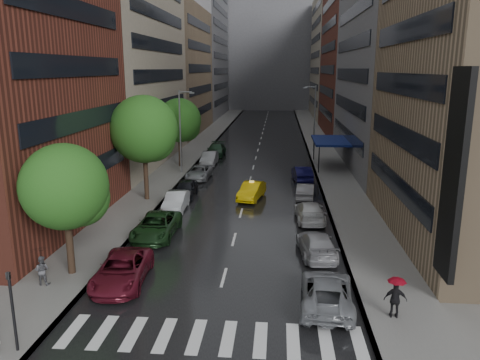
% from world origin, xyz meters
% --- Properties ---
extents(ground, '(220.00, 220.00, 0.00)m').
position_xyz_m(ground, '(0.00, 0.00, 0.00)').
color(ground, gray).
rests_on(ground, ground).
extents(road, '(14.00, 140.00, 0.01)m').
position_xyz_m(road, '(0.00, 50.00, 0.01)').
color(road, black).
rests_on(road, ground).
extents(sidewalk_left, '(4.00, 140.00, 0.15)m').
position_xyz_m(sidewalk_left, '(-9.00, 50.00, 0.07)').
color(sidewalk_left, gray).
rests_on(sidewalk_left, ground).
extents(sidewalk_right, '(4.00, 140.00, 0.15)m').
position_xyz_m(sidewalk_right, '(9.00, 50.00, 0.07)').
color(sidewalk_right, gray).
rests_on(sidewalk_right, ground).
extents(crosswalk, '(13.15, 2.80, 0.01)m').
position_xyz_m(crosswalk, '(0.20, -2.00, 0.01)').
color(crosswalk, silver).
rests_on(crosswalk, ground).
extents(buildings_left, '(8.00, 108.00, 38.00)m').
position_xyz_m(buildings_left, '(-15.00, 58.79, 15.99)').
color(buildings_left, maroon).
rests_on(buildings_left, ground).
extents(buildings_right, '(8.05, 109.10, 36.00)m').
position_xyz_m(buildings_right, '(15.00, 56.70, 15.03)').
color(buildings_right, '#937A5B').
rests_on(buildings_right, ground).
extents(building_far, '(40.00, 14.00, 32.00)m').
position_xyz_m(building_far, '(0.00, 118.00, 16.00)').
color(building_far, slate).
rests_on(building_far, ground).
extents(tree_near, '(4.73, 4.73, 7.53)m').
position_xyz_m(tree_near, '(-8.60, 3.62, 5.15)').
color(tree_near, '#382619').
rests_on(tree_near, ground).
extents(tree_mid, '(5.80, 5.80, 9.25)m').
position_xyz_m(tree_mid, '(-8.60, 19.01, 6.33)').
color(tree_mid, '#382619').
rests_on(tree_mid, ground).
extents(tree_far, '(5.08, 5.08, 8.09)m').
position_xyz_m(tree_far, '(-8.60, 33.45, 5.54)').
color(tree_far, '#382619').
rests_on(tree_far, ground).
extents(taxi, '(2.52, 4.84, 1.52)m').
position_xyz_m(taxi, '(0.60, 20.27, 0.76)').
color(taxi, yellow).
rests_on(taxi, ground).
extents(parked_cars_left, '(2.94, 44.04, 1.60)m').
position_xyz_m(parked_cars_left, '(-5.40, 20.76, 0.77)').
color(parked_cars_left, maroon).
rests_on(parked_cars_left, ground).
extents(parked_cars_right, '(2.84, 31.65, 1.59)m').
position_xyz_m(parked_cars_right, '(5.40, 12.44, 0.75)').
color(parked_cars_right, gray).
rests_on(parked_cars_right, ground).
extents(ped_black_umbrella, '(0.96, 0.98, 2.09)m').
position_xyz_m(ped_black_umbrella, '(-9.51, 2.06, 1.39)').
color(ped_black_umbrella, '#4E4E53').
rests_on(ped_black_umbrella, sidewalk_left).
extents(ped_red_umbrella, '(1.08, 0.82, 2.01)m').
position_xyz_m(ped_red_umbrella, '(8.42, 0.15, 1.32)').
color(ped_red_umbrella, black).
rests_on(ped_red_umbrella, sidewalk_right).
extents(traffic_light, '(0.18, 0.15, 3.45)m').
position_xyz_m(traffic_light, '(-7.60, -3.81, 2.23)').
color(traffic_light, black).
rests_on(traffic_light, sidewalk_left).
extents(street_lamp_left, '(1.74, 0.22, 9.00)m').
position_xyz_m(street_lamp_left, '(-7.72, 30.00, 4.89)').
color(street_lamp_left, gray).
rests_on(street_lamp_left, sidewalk_left).
extents(street_lamp_right, '(1.74, 0.22, 9.00)m').
position_xyz_m(street_lamp_right, '(7.72, 45.00, 4.89)').
color(street_lamp_right, gray).
rests_on(street_lamp_right, sidewalk_right).
extents(awning, '(4.00, 8.00, 3.12)m').
position_xyz_m(awning, '(8.98, 35.00, 3.13)').
color(awning, navy).
rests_on(awning, sidewalk_right).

